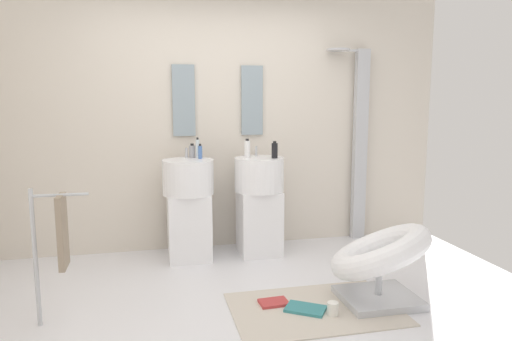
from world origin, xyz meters
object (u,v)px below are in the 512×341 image
object	(u,v)px
pedestal_sink_right	(259,202)
soap_bottle_black	(275,150)
magazine_teal	(306,309)
soap_bottle_white	(247,149)
shower_column	(359,141)
soap_bottle_grey	(192,151)
soap_bottle_clear	(198,149)
coffee_mug	(333,309)
pedestal_sink_left	(189,205)
soap_bottle_blue	(200,152)
magazine_red	(274,302)
lounge_chair	(380,258)
towel_rack	(58,235)

from	to	relation	value
pedestal_sink_right	soap_bottle_black	distance (m)	0.54
magazine_teal	soap_bottle_white	size ratio (longest dim) A/B	1.51
shower_column	soap_bottle_grey	bearing A→B (deg)	-175.92
magazine_teal	soap_bottle_clear	distance (m)	1.89
pedestal_sink_right	soap_bottle_black	size ratio (longest dim) A/B	6.46
magazine_teal	coffee_mug	xyz separation A→B (m)	(0.16, -0.11, 0.04)
pedestal_sink_left	coffee_mug	bearing A→B (deg)	-59.07
soap_bottle_blue	soap_bottle_grey	distance (m)	0.12
pedestal_sink_left	soap_bottle_blue	world-z (taller)	soap_bottle_blue
magazine_red	soap_bottle_grey	world-z (taller)	soap_bottle_grey
magazine_teal	coffee_mug	world-z (taller)	coffee_mug
soap_bottle_grey	pedestal_sink_left	bearing A→B (deg)	-112.21
lounge_chair	soap_bottle_clear	world-z (taller)	soap_bottle_clear
soap_bottle_white	soap_bottle_blue	bearing A→B (deg)	174.56
pedestal_sink_left	shower_column	world-z (taller)	shower_column
soap_bottle_black	soap_bottle_grey	world-z (taller)	soap_bottle_black
shower_column	towel_rack	size ratio (longest dim) A/B	2.16
coffee_mug	soap_bottle_clear	distance (m)	2.01
soap_bottle_blue	soap_bottle_grey	world-z (taller)	soap_bottle_blue
pedestal_sink_right	soap_bottle_clear	distance (m)	0.80
magazine_teal	soap_bottle_clear	world-z (taller)	soap_bottle_clear
coffee_mug	soap_bottle_grey	size ratio (longest dim) A/B	0.67
soap_bottle_blue	soap_bottle_clear	bearing A→B (deg)	108.65
shower_column	soap_bottle_black	xyz separation A→B (m)	(-1.04, -0.34, -0.04)
coffee_mug	towel_rack	bearing A→B (deg)	170.00
shower_column	soap_bottle_blue	distance (m)	1.76
pedestal_sink_left	soap_bottle_white	world-z (taller)	soap_bottle_white
soap_bottle_black	magazine_teal	bearing A→B (deg)	-94.96
magazine_teal	soap_bottle_black	size ratio (longest dim) A/B	1.72
magazine_red	coffee_mug	world-z (taller)	coffee_mug
pedestal_sink_left	soap_bottle_white	bearing A→B (deg)	-0.08
soap_bottle_white	soap_bottle_blue	distance (m)	0.45
soap_bottle_grey	magazine_teal	bearing A→B (deg)	-66.22
lounge_chair	coffee_mug	world-z (taller)	lounge_chair
coffee_mug	soap_bottle_white	bearing A→B (deg)	101.80
pedestal_sink_left	magazine_red	bearing A→B (deg)	-66.62
towel_rack	soap_bottle_black	distance (m)	2.13
magazine_teal	lounge_chair	bearing A→B (deg)	36.96
lounge_chair	towel_rack	world-z (taller)	towel_rack
coffee_mug	magazine_red	bearing A→B (deg)	143.33
pedestal_sink_right	magazine_red	bearing A→B (deg)	-98.26
pedestal_sink_left	soap_bottle_grey	bearing A→B (deg)	67.79
lounge_chair	coffee_mug	bearing A→B (deg)	-161.29
towel_rack	soap_bottle_grey	world-z (taller)	soap_bottle_grey
soap_bottle_black	soap_bottle_grey	xyz separation A→B (m)	(-0.77, 0.22, -0.01)
magazine_red	lounge_chair	bearing A→B (deg)	-12.08
pedestal_sink_left	pedestal_sink_right	xyz separation A→B (m)	(0.69, 0.00, 0.00)
shower_column	magazine_red	world-z (taller)	shower_column
pedestal_sink_right	towel_rack	size ratio (longest dim) A/B	1.12
lounge_chair	soap_bottle_grey	size ratio (longest dim) A/B	7.87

